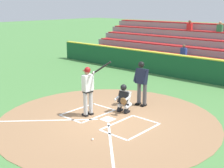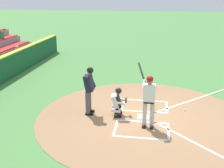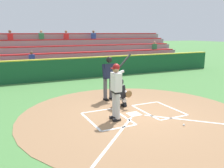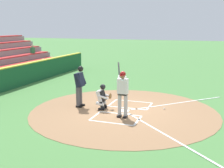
{
  "view_description": "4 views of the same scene",
  "coord_description": "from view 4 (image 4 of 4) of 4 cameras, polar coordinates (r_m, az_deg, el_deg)",
  "views": [
    {
      "loc": [
        -6.94,
        7.55,
        4.07
      ],
      "look_at": [
        0.49,
        -0.77,
        1.1
      ],
      "focal_mm": 48.24,
      "sensor_mm": 36.0,
      "label": 1
    },
    {
      "loc": [
        9.69,
        0.35,
        4.5
      ],
      "look_at": [
        -0.23,
        -1.23,
        1.17
      ],
      "focal_mm": 44.86,
      "sensor_mm": 36.0,
      "label": 2
    },
    {
      "loc": [
        4.22,
        6.97,
        2.84
      ],
      "look_at": [
        0.29,
        -1.19,
        0.9
      ],
      "focal_mm": 38.75,
      "sensor_mm": 36.0,
      "label": 3
    },
    {
      "loc": [
        11.21,
        3.47,
        3.63
      ],
      "look_at": [
        -0.38,
        -0.68,
        1.07
      ],
      "focal_mm": 45.44,
      "sensor_mm": 36.0,
      "label": 4
    }
  ],
  "objects": [
    {
      "name": "plate_umpire",
      "position": [
        12.74,
        -6.51,
        0.1
      ],
      "size": [
        0.59,
        0.41,
        1.86
      ],
      "color": "#4C4C51",
      "rests_on": "ground"
    },
    {
      "name": "ground_plane",
      "position": [
        12.29,
        2.38,
        -5.46
      ],
      "size": [
        120.0,
        120.0,
        0.0
      ],
      "primitive_type": "plane",
      "color": "#4C8442"
    },
    {
      "name": "baseball",
      "position": [
        12.7,
        10.45,
        -4.89
      ],
      "size": [
        0.07,
        0.07,
        0.07
      ],
      "primitive_type": "sphere",
      "color": "white",
      "rests_on": "ground"
    },
    {
      "name": "catcher",
      "position": [
        12.4,
        -1.91,
        -2.46
      ],
      "size": [
        0.62,
        0.61,
        1.13
      ],
      "color": "black",
      "rests_on": "ground"
    },
    {
      "name": "batter",
      "position": [
        11.21,
        2.14,
        -1.32
      ],
      "size": [
        0.96,
        0.67,
        2.13
      ],
      "color": "#BCBCBC",
      "rests_on": "ground"
    },
    {
      "name": "dirt_circle",
      "position": [
        12.29,
        2.39,
        -5.43
      ],
      "size": [
        8.0,
        8.0,
        0.01
      ],
      "primitive_type": "cylinder",
      "color": "#99704C",
      "rests_on": "ground"
    },
    {
      "name": "home_plate_and_chalk",
      "position": [
        12.06,
        6.4,
        -5.77
      ],
      "size": [
        7.93,
        4.91,
        0.01
      ],
      "color": "white",
      "rests_on": "dirt_circle"
    }
  ]
}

